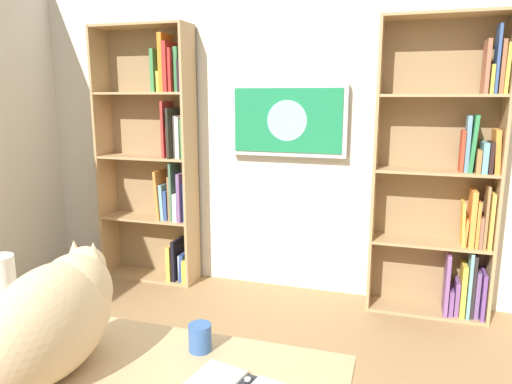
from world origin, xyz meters
The scene contains 7 objects.
wall_back centered at (0.00, -2.23, 1.35)m, with size 4.52×0.06×2.70m, color silver.
bookshelf_left centered at (-1.28, -2.06, 0.99)m, with size 0.86×0.28×2.16m.
bookshelf_right centered at (1.06, -2.06, 1.10)m, with size 0.85×0.28×2.19m.
wall_mounted_tv centered at (-0.05, -2.15, 1.42)m, with size 0.94×0.07×0.57m.
cat centered at (0.07, 0.41, 0.94)m, with size 0.28×0.64×0.39m.
paper_towel_roll centered at (0.54, 0.18, 0.88)m, with size 0.11×0.11×0.26m, color white.
coffee_mug centered at (-0.31, 0.17, 0.80)m, with size 0.08×0.08×0.10m, color #335999.
Camera 1 is at (-0.94, 1.54, 1.62)m, focal length 33.09 mm.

